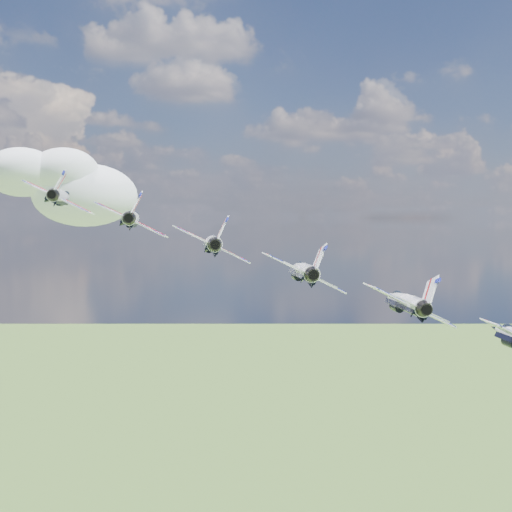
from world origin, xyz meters
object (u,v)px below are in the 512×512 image
object	(u,v)px
jet_0	(61,196)
jet_4	(404,301)
jet_1	(132,218)
jet_3	(302,270)
jet_2	(212,243)

from	to	relation	value
jet_0	jet_4	bearing A→B (deg)	-32.49
jet_1	jet_3	size ratio (longest dim) A/B	1.00
jet_3	jet_4	world-z (taller)	jet_3
jet_3	jet_0	bearing A→B (deg)	147.51
jet_1	jet_2	xyz separation A→B (m)	(8.92, -7.94, -2.99)
jet_0	jet_3	xyz separation A→B (m)	(26.76, -23.81, -8.98)
jet_2	jet_4	size ratio (longest dim) A/B	1.00
jet_1	jet_4	distance (m)	36.93
jet_1	jet_0	bearing A→B (deg)	147.51
jet_3	jet_4	size ratio (longest dim) A/B	1.00
jet_0	jet_1	distance (m)	12.31
jet_2	jet_0	bearing A→B (deg)	147.51
jet_3	jet_2	bearing A→B (deg)	147.51
jet_1	jet_3	bearing A→B (deg)	-32.49
jet_1	jet_4	bearing A→B (deg)	-32.49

